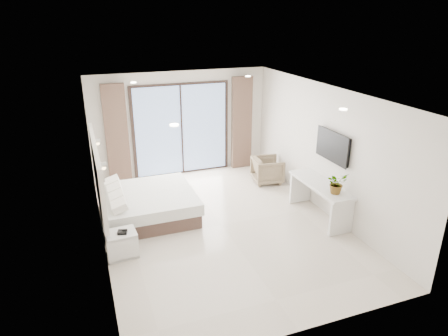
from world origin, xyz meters
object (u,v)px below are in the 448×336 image
(bed, at_px, (147,205))
(nightstand, at_px, (122,244))
(console_desk, at_px, (320,192))
(armchair, at_px, (268,169))

(bed, relative_size, nightstand, 3.59)
(console_desk, bearing_deg, bed, 159.70)
(nightstand, relative_size, console_desk, 0.31)
(bed, height_order, armchair, armchair)
(console_desk, height_order, armchair, console_desk)
(nightstand, distance_m, armchair, 4.41)
(bed, relative_size, console_desk, 1.13)
(nightstand, relative_size, armchair, 0.75)
(bed, xyz_separation_m, armchair, (3.20, 0.81, 0.07))
(armchair, bearing_deg, bed, 112.06)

